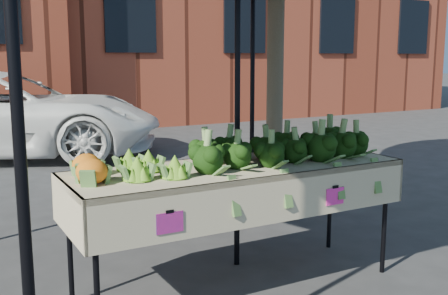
% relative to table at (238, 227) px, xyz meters
% --- Properties ---
extents(ground, '(90.00, 90.00, 0.00)m').
position_rel_table_xyz_m(ground, '(-0.19, 0.14, -0.45)').
color(ground, '#2A2A2D').
extents(table, '(2.40, 0.81, 0.90)m').
position_rel_table_xyz_m(table, '(0.00, 0.00, 0.00)').
color(table, '#BEB196').
rests_on(table, ground).
extents(canopy, '(3.16, 3.16, 2.74)m').
position_rel_table_xyz_m(canopy, '(-0.14, 0.45, 0.92)').
color(canopy, black).
rests_on(canopy, ground).
extents(broccoli_heap, '(1.54, 0.57, 0.27)m').
position_rel_table_xyz_m(broccoli_heap, '(0.36, 0.03, 0.58)').
color(broccoli_heap, black).
rests_on(broccoli_heap, table).
extents(romanesco_cluster, '(0.43, 0.57, 0.20)m').
position_rel_table_xyz_m(romanesco_cluster, '(-0.66, 0.04, 0.55)').
color(romanesco_cluster, '#7AB22D').
rests_on(romanesco_cluster, table).
extents(cauliflower_pair, '(0.23, 0.43, 0.18)m').
position_rel_table_xyz_m(cauliflower_pair, '(-1.03, 0.07, 0.54)').
color(cauliflower_pair, orange).
rests_on(cauliflower_pair, table).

